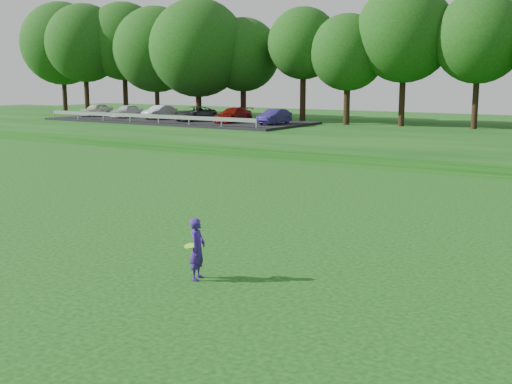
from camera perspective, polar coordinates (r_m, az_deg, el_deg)
The scene contains 6 objects.
ground at distance 17.14m, azimuth -15.49°, elevation -5.43°, with size 140.00×140.00×0.00m, color #0B3E0D.
berm at distance 46.80m, azimuth 17.18°, elevation 4.60°, with size 130.00×30.00×0.60m, color #0B3E0D.
walking_path at distance 33.62m, azimuth 10.68°, elevation 2.36°, with size 130.00×1.60×0.04m, color gray.
treeline at distance 50.60m, azimuth 18.92°, elevation 13.75°, with size 104.00×7.00×15.00m, color #153E0E, non-canonical shape.
parking_lot at distance 56.88m, azimuth -6.99°, elevation 6.66°, with size 24.00×9.00×1.38m.
woman at distance 14.48m, azimuth -5.24°, elevation -5.06°, with size 0.48×0.60×1.41m.
Camera 1 is at (12.41, -10.93, 4.51)m, focal length 45.00 mm.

